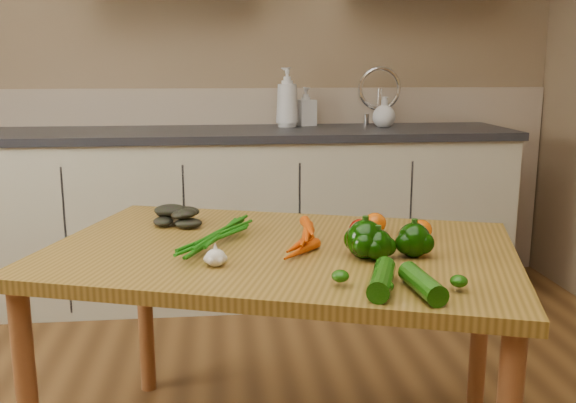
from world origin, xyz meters
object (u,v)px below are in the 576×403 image
Objects in this scene: table at (280,273)px; carrot_bunch at (276,236)px; soap_bottle_a at (287,97)px; zucchini_b at (382,279)px; garlic_bulb at (216,258)px; tomato_b at (375,223)px; soap_bottle_b at (306,106)px; soap_bottle_c at (384,112)px; zucchini_a at (422,283)px; tomato_a at (360,229)px; pepper_b at (414,240)px; pepper_a at (365,239)px; tomato_c at (421,230)px; leafy_greens at (180,210)px; pepper_c at (377,245)px.

carrot_bunch reaches higher than table.
zucchini_b is (0.00, -2.05, -0.32)m from soap_bottle_a.
soap_bottle_a is 1.61× the size of zucchini_b.
tomato_b is at bearing 30.03° from garlic_bulb.
soap_bottle_b is 1.06× the size of zucchini_b.
soap_bottle_c reaches higher than zucchini_a.
tomato_a is at bearing 69.59° from soap_bottle_a.
soap_bottle_b is at bearing 89.47° from zucchini_a.
pepper_b is (0.37, -0.13, 0.01)m from carrot_bunch.
tomato_b is 0.55m from zucchini_a.
carrot_bunch is 0.24m from garlic_bulb.
zucchini_b is at bearing -29.89° from garlic_bulb.
tomato_b is (-0.05, 0.26, -0.01)m from pepper_b.
tomato_c is (0.21, 0.17, -0.02)m from pepper_a.
tomato_a is (0.55, -0.26, -0.02)m from leafy_greens.
zucchini_b is (0.22, -0.39, -0.01)m from carrot_bunch.
zucchini_b is (0.20, -0.39, 0.11)m from table.
zucchini_b is (-0.02, -0.25, -0.03)m from pepper_a.
soap_bottle_b is 1.90m from pepper_c.
tomato_b is (0.06, 0.07, 0.00)m from tomato_a.
garlic_bulb is 0.28× the size of zucchini_b.
tomato_b is (0.62, -0.19, -0.02)m from leafy_greens.
soap_bottle_b reaches higher than zucchini_b.
pepper_b is at bearing -2.29° from table.
tomato_a is (-0.00, 0.21, -0.01)m from pepper_c.
pepper_b is 1.43× the size of tomato_c.
soap_bottle_b is (0.11, 0.07, -0.05)m from soap_bottle_a.
tomato_b reaches higher than table.
tomato_b is 0.52m from zucchini_b.
carrot_bunch is 0.43m from leafy_greens.
soap_bottle_b is 1.88m from pepper_b.
garlic_bulb is 0.57m from tomato_b.
pepper_b reaches higher than tomato_b.
pepper_a is 1.60× the size of tomato_c.
table is 0.52m from zucchini_a.
soap_bottle_a is at bearing 69.54° from leafy_greens.
garlic_bulb is at bearing 151.10° from zucchini_a.
pepper_c is 0.28m from zucchini_a.
tomato_c is (0.18, 0.19, -0.01)m from pepper_c.
leafy_greens is at bearing 139.97° from pepper_c.
garlic_bulb is at bearing -153.56° from tomato_a.
pepper_c reaches higher than carrot_bunch.
pepper_b is at bearing -114.20° from tomato_c.
carrot_bunch is (-0.01, 0.00, 0.11)m from table.
pepper_b is at bearing -1.67° from carrot_bunch.
tomato_b is at bearing 39.00° from carrot_bunch.
soap_bottle_c reaches higher than tomato_a.
tomato_a is (0.05, -1.61, -0.31)m from soap_bottle_a.
soap_bottle_a is 1.96× the size of soap_bottle_c.
carrot_bunch is 3.80× the size of tomato_c.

